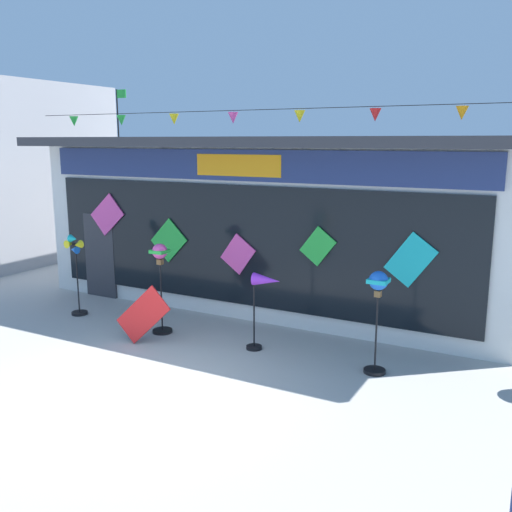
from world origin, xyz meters
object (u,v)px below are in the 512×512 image
at_px(wind_spinner_far_left, 75,263).
at_px(wind_spinner_center_right, 378,298).
at_px(wind_spinner_left, 160,270).
at_px(wind_spinner_center_left, 264,292).
at_px(display_kite_on_ground, 143,315).
at_px(kite_shop_building, 285,217).

height_order(wind_spinner_far_left, wind_spinner_center_right, wind_spinner_far_left).
bearing_deg(wind_spinner_far_left, wind_spinner_center_right, 0.02).
relative_size(wind_spinner_left, wind_spinner_center_right, 1.05).
height_order(wind_spinner_center_left, wind_spinner_center_right, wind_spinner_center_right).
relative_size(wind_spinner_far_left, wind_spinner_left, 0.99).
bearing_deg(wind_spinner_center_left, display_kite_on_ground, -160.96).
bearing_deg(wind_spinner_center_right, wind_spinner_far_left, -179.98).
relative_size(wind_spinner_left, display_kite_on_ground, 1.72).
bearing_deg(wind_spinner_center_right, wind_spinner_center_left, 179.91).
bearing_deg(kite_shop_building, wind_spinner_far_left, -132.29).
height_order(kite_shop_building, wind_spinner_center_right, kite_shop_building).
relative_size(wind_spinner_center_left, wind_spinner_center_right, 0.84).
bearing_deg(kite_shop_building, wind_spinner_center_left, -70.03).
xyz_separation_m(wind_spinner_center_right, display_kite_on_ground, (-4.16, -0.73, -0.70)).
relative_size(kite_shop_building, wind_spinner_center_left, 7.76).
height_order(kite_shop_building, wind_spinner_far_left, kite_shop_building).
distance_m(kite_shop_building, wind_spinner_far_left, 4.87).
xyz_separation_m(wind_spinner_far_left, wind_spinner_center_right, (6.57, 0.00, 0.10)).
relative_size(wind_spinner_left, wind_spinner_center_left, 1.24).
distance_m(wind_spinner_left, wind_spinner_center_right, 4.25).
xyz_separation_m(wind_spinner_left, wind_spinner_center_left, (2.22, 0.07, -0.15)).
xyz_separation_m(kite_shop_building, wind_spinner_left, (-0.92, -3.62, -0.66)).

